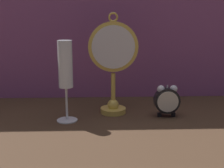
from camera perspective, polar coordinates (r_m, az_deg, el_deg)
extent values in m
plane|color=#422D1E|center=(0.89, 0.21, -7.86)|extent=(4.00, 4.00, 0.00)
cylinder|color=gold|center=(1.01, 0.21, -4.82)|extent=(0.08, 0.08, 0.02)
sphere|color=gold|center=(1.00, 0.21, -3.84)|extent=(0.04, 0.04, 0.04)
cylinder|color=gold|center=(0.99, 0.21, -1.22)|extent=(0.01, 0.01, 0.11)
cylinder|color=gold|center=(0.97, 0.22, 6.82)|extent=(0.15, 0.02, 0.15)
cylinder|color=silver|center=(0.96, 0.24, 6.76)|extent=(0.13, 0.00, 0.13)
torus|color=gold|center=(0.96, 0.22, 12.12)|extent=(0.03, 0.01, 0.03)
cube|color=black|center=(0.99, 8.65, -5.53)|extent=(0.01, 0.01, 0.01)
cube|color=black|center=(0.99, 11.11, -5.46)|extent=(0.01, 0.01, 0.01)
cylinder|color=black|center=(0.98, 9.99, -2.97)|extent=(0.08, 0.03, 0.08)
cylinder|color=beige|center=(0.96, 10.19, -3.24)|extent=(0.06, 0.00, 0.06)
sphere|color=silver|center=(0.96, 8.93, -0.92)|extent=(0.02, 0.02, 0.02)
sphere|color=silver|center=(0.97, 11.21, -0.89)|extent=(0.02, 0.02, 0.02)
cylinder|color=silver|center=(0.97, 10.08, -0.63)|extent=(0.00, 0.00, 0.01)
cylinder|color=silver|center=(0.95, -8.20, -6.48)|extent=(0.06, 0.06, 0.01)
cylinder|color=silver|center=(0.93, -8.30, -3.49)|extent=(0.01, 0.01, 0.10)
cylinder|color=white|center=(0.91, -8.54, 3.61)|extent=(0.04, 0.04, 0.14)
cylinder|color=beige|center=(0.91, -8.49, 2.13)|extent=(0.04, 0.04, 0.09)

